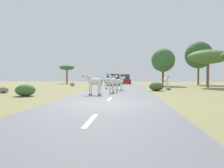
% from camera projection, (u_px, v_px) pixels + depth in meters
% --- Properties ---
extents(ground_plane, '(90.00, 90.00, 0.00)m').
position_uv_depth(ground_plane, '(109.00, 104.00, 10.23)').
color(ground_plane, olive).
extents(road, '(6.00, 64.00, 0.05)m').
position_uv_depth(road, '(106.00, 104.00, 10.25)').
color(road, slate).
rests_on(road, ground_plane).
extents(lane_markings, '(0.16, 56.00, 0.01)m').
position_uv_depth(lane_markings, '(103.00, 106.00, 9.25)').
color(lane_markings, silver).
rests_on(lane_markings, road).
extents(zebra_0, '(0.83, 1.58, 1.56)m').
position_uv_depth(zebra_0, '(113.00, 81.00, 17.22)').
color(zebra_0, silver).
rests_on(zebra_0, road).
extents(zebra_1, '(0.68, 1.70, 1.62)m').
position_uv_depth(zebra_1, '(166.00, 80.00, 26.83)').
color(zebra_1, silver).
rests_on(zebra_1, ground_plane).
extents(zebra_2, '(1.65, 0.79, 1.60)m').
position_uv_depth(zebra_2, '(94.00, 82.00, 15.03)').
color(zebra_2, silver).
rests_on(zebra_2, road).
extents(zebra_3, '(1.66, 0.52, 1.56)m').
position_uv_depth(zebra_3, '(110.00, 80.00, 22.31)').
color(zebra_3, silver).
rests_on(zebra_3, road).
extents(zebra_4, '(1.12, 1.25, 1.41)m').
position_uv_depth(zebra_4, '(120.00, 82.00, 19.92)').
color(zebra_4, silver).
rests_on(zebra_4, road).
extents(car_0, '(2.09, 4.38, 1.74)m').
position_uv_depth(car_0, '(125.00, 79.00, 38.34)').
color(car_0, red).
rests_on(car_0, road).
extents(car_1, '(2.28, 4.46, 1.74)m').
position_uv_depth(car_1, '(114.00, 80.00, 31.68)').
color(car_1, silver).
rests_on(car_1, road).
extents(tree_0, '(3.01, 3.01, 3.73)m').
position_uv_depth(tree_0, '(67.00, 68.00, 40.86)').
color(tree_0, brown).
rests_on(tree_0, ground_plane).
extents(tree_1, '(5.00, 5.00, 4.76)m').
position_uv_depth(tree_1, '(208.00, 57.00, 25.83)').
color(tree_1, brown).
rests_on(tree_1, ground_plane).
extents(tree_4, '(4.54, 4.54, 7.32)m').
position_uv_depth(tree_4, '(199.00, 55.00, 34.73)').
color(tree_4, brown).
rests_on(tree_4, ground_plane).
extents(tree_5, '(3.56, 3.56, 5.67)m').
position_uv_depth(tree_5, '(163.00, 60.00, 31.21)').
color(tree_5, brown).
rests_on(tree_5, ground_plane).
extents(bush_0, '(1.41, 1.27, 0.84)m').
position_uv_depth(bush_0, '(25.00, 90.00, 14.57)').
color(bush_0, '#386633').
rests_on(bush_0, ground_plane).
extents(bush_1, '(1.51, 1.36, 0.91)m').
position_uv_depth(bush_1, '(95.00, 82.00, 35.28)').
color(bush_1, '#2D5628').
rests_on(bush_1, ground_plane).
extents(bush_3, '(1.43, 1.29, 0.86)m').
position_uv_depth(bush_3, '(156.00, 86.00, 20.03)').
color(bush_3, '#425B2D').
rests_on(bush_3, ground_plane).
extents(rock_1, '(0.84, 0.68, 0.52)m').
position_uv_depth(rock_1, '(4.00, 90.00, 17.31)').
color(rock_1, gray).
rests_on(rock_1, ground_plane).
extents(rock_2, '(0.53, 0.41, 0.33)m').
position_uv_depth(rock_2, '(168.00, 89.00, 20.97)').
color(rock_2, gray).
rests_on(rock_2, ground_plane).
extents(rock_3, '(0.73, 0.53, 0.54)m').
position_uv_depth(rock_3, '(72.00, 84.00, 29.57)').
color(rock_3, gray).
rests_on(rock_3, ground_plane).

